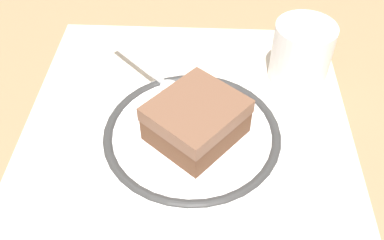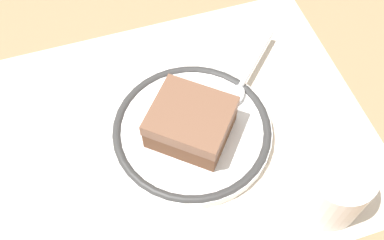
{
  "view_description": "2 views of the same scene",
  "coord_description": "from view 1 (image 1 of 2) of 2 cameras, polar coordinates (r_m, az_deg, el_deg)",
  "views": [
    {
      "loc": [
        -0.31,
        -0.02,
        0.38
      ],
      "look_at": [
        0.02,
        -0.01,
        0.04
      ],
      "focal_mm": 41.2,
      "sensor_mm": 36.0,
      "label": 1
    },
    {
      "loc": [
        -0.07,
        -0.28,
        0.49
      ],
      "look_at": [
        0.02,
        -0.01,
        0.04
      ],
      "focal_mm": 42.43,
      "sensor_mm": 36.0,
      "label": 2
    }
  ],
  "objects": [
    {
      "name": "plate",
      "position": [
        0.49,
        -0.0,
        -2.03
      ],
      "size": [
        0.2,
        0.2,
        0.02
      ],
      "color": "white",
      "rests_on": "placemat"
    },
    {
      "name": "cup",
      "position": [
        0.57,
        13.92,
        8.16
      ],
      "size": [
        0.07,
        0.07,
        0.08
      ],
      "color": "white",
      "rests_on": "placemat"
    },
    {
      "name": "ground_plane",
      "position": [
        0.49,
        -0.92,
        -4.44
      ],
      "size": [
        2.4,
        2.4,
        0.0
      ],
      "primitive_type": "plane",
      "color": "#9E7551"
    },
    {
      "name": "placemat",
      "position": [
        0.49,
        -0.92,
        -4.38
      ],
      "size": [
        0.48,
        0.38,
        0.0
      ],
      "primitive_type": "cube",
      "color": "beige",
      "rests_on": "ground_plane"
    },
    {
      "name": "cake_slice",
      "position": [
        0.47,
        0.56,
        -0.0
      ],
      "size": [
        0.12,
        0.12,
        0.05
      ],
      "color": "brown",
      "rests_on": "plate"
    },
    {
      "name": "spoon",
      "position": [
        0.55,
        -4.58,
        5.57
      ],
      "size": [
        0.11,
        0.11,
        0.01
      ],
      "color": "silver",
      "rests_on": "plate"
    }
  ]
}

